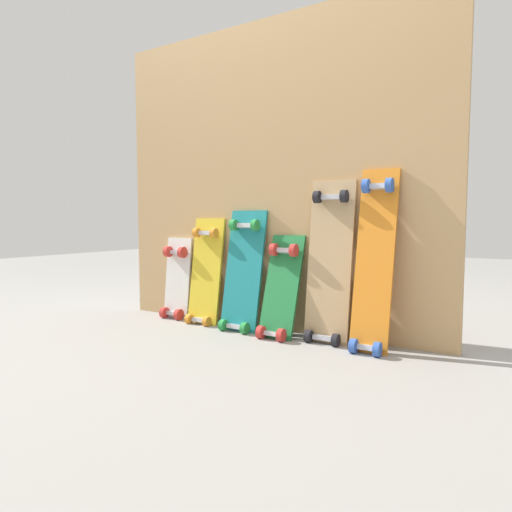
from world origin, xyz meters
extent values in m
plane|color=gray|center=(0.00, 0.00, 0.00)|extent=(12.00, 12.00, 0.00)
cube|color=tan|center=(0.00, 0.07, 0.85)|extent=(2.01, 0.04, 1.70)
cube|color=silver|center=(-0.63, 0.01, 0.22)|extent=(0.19, 0.07, 0.56)
cube|color=#B7B7BF|center=(-0.63, -0.03, 0.03)|extent=(0.09, 0.04, 0.03)
cube|color=#B7B7BF|center=(-0.63, 0.01, 0.41)|extent=(0.09, 0.04, 0.03)
cylinder|color=red|center=(-0.69, -0.05, 0.03)|extent=(0.03, 0.07, 0.07)
cylinder|color=red|center=(-0.57, -0.05, 0.03)|extent=(0.03, 0.07, 0.07)
cylinder|color=red|center=(-0.69, -0.01, 0.41)|extent=(0.03, 0.07, 0.07)
cylinder|color=red|center=(-0.57, -0.01, 0.41)|extent=(0.03, 0.07, 0.07)
cube|color=gold|center=(-0.39, -0.01, 0.28)|extent=(0.21, 0.12, 0.69)
cube|color=#B7B7BF|center=(-0.39, -0.07, 0.03)|extent=(0.09, 0.04, 0.03)
cube|color=#B7B7BF|center=(-0.39, 0.00, 0.53)|extent=(0.09, 0.04, 0.03)
cylinder|color=orange|center=(-0.45, -0.09, 0.03)|extent=(0.03, 0.06, 0.06)
cylinder|color=orange|center=(-0.32, -0.09, 0.03)|extent=(0.03, 0.06, 0.06)
cylinder|color=orange|center=(-0.45, -0.01, 0.54)|extent=(0.03, 0.06, 0.06)
cylinder|color=orange|center=(-0.32, -0.01, 0.54)|extent=(0.03, 0.06, 0.06)
cube|color=#197A7F|center=(-0.11, -0.03, 0.30)|extent=(0.23, 0.16, 0.73)
cube|color=#B7B7BF|center=(-0.11, -0.11, 0.03)|extent=(0.10, 0.04, 0.03)
cube|color=#B7B7BF|center=(-0.11, 0.00, 0.58)|extent=(0.10, 0.04, 0.03)
cylinder|color=#268C3F|center=(-0.18, -0.12, 0.03)|extent=(0.03, 0.06, 0.06)
cylinder|color=#268C3F|center=(-0.04, -0.12, 0.03)|extent=(0.03, 0.06, 0.06)
cylinder|color=#268C3F|center=(-0.18, -0.02, 0.58)|extent=(0.03, 0.06, 0.06)
cylinder|color=#268C3F|center=(-0.04, -0.02, 0.58)|extent=(0.03, 0.06, 0.06)
cube|color=#1E7238|center=(0.14, -0.05, 0.23)|extent=(0.19, 0.20, 0.60)
cube|color=#B7B7BF|center=(0.14, -0.14, 0.03)|extent=(0.09, 0.04, 0.03)
cube|color=#B7B7BF|center=(0.14, -0.01, 0.45)|extent=(0.09, 0.04, 0.03)
cylinder|color=red|center=(0.08, -0.16, 0.03)|extent=(0.03, 0.07, 0.07)
cylinder|color=red|center=(0.20, -0.16, 0.03)|extent=(0.03, 0.07, 0.07)
cylinder|color=red|center=(0.08, -0.02, 0.45)|extent=(0.03, 0.07, 0.07)
cylinder|color=red|center=(0.20, -0.02, 0.45)|extent=(0.03, 0.07, 0.07)
cube|color=tan|center=(0.40, -0.01, 0.37)|extent=(0.23, 0.12, 0.88)
cube|color=#B7B7BF|center=(0.40, -0.08, 0.03)|extent=(0.10, 0.04, 0.03)
cube|color=#B7B7BF|center=(0.40, 0.01, 0.72)|extent=(0.10, 0.04, 0.03)
cylinder|color=black|center=(0.33, -0.10, 0.03)|extent=(0.03, 0.06, 0.06)
cylinder|color=black|center=(0.47, -0.10, 0.03)|extent=(0.03, 0.06, 0.06)
cylinder|color=black|center=(0.33, -0.01, 0.73)|extent=(0.03, 0.06, 0.06)
cylinder|color=black|center=(0.47, -0.01, 0.73)|extent=(0.03, 0.06, 0.06)
cube|color=orange|center=(0.63, -0.04, 0.39)|extent=(0.18, 0.19, 0.92)
cube|color=#B7B7BF|center=(0.63, -0.14, 0.03)|extent=(0.08, 0.04, 0.03)
cube|color=#B7B7BF|center=(0.63, 0.00, 0.77)|extent=(0.08, 0.04, 0.03)
cylinder|color=#3359B2|center=(0.58, -0.16, 0.03)|extent=(0.03, 0.07, 0.07)
cylinder|color=#3359B2|center=(0.69, -0.16, 0.03)|extent=(0.03, 0.07, 0.07)
cylinder|color=#3359B2|center=(0.58, -0.02, 0.77)|extent=(0.03, 0.07, 0.07)
cylinder|color=#3359B2|center=(0.69, -0.02, 0.77)|extent=(0.03, 0.07, 0.07)
camera|label=1|loc=(1.25, -2.11, 0.61)|focal=31.45mm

